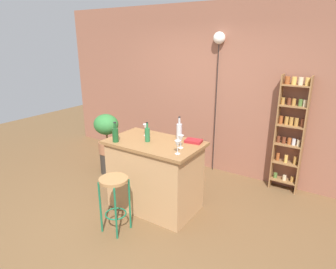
{
  "coord_description": "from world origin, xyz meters",
  "views": [
    {
      "loc": [
        2.1,
        -2.6,
        2.23
      ],
      "look_at": [
        0.05,
        0.55,
        1.0
      ],
      "focal_mm": 31.19,
      "sensor_mm": 36.0,
      "label": 1
    }
  ],
  "objects_px": {
    "wine_glass_left": "(146,127)",
    "wine_glass_center": "(181,139)",
    "plant_stool": "(109,162)",
    "wine_glass_right": "(178,144)",
    "spice_shelf": "(290,131)",
    "bottle_soda_blue": "(147,134)",
    "bottle_wine_red": "(179,132)",
    "potted_plant": "(106,130)",
    "bottle_sauce_amber": "(115,134)",
    "cookbook": "(194,141)",
    "pendant_globe_light": "(219,41)",
    "bar_stool": "(114,192)"
  },
  "relations": [
    {
      "from": "bottle_wine_red",
      "to": "pendant_globe_light",
      "type": "bearing_deg",
      "value": 93.79
    },
    {
      "from": "bar_stool",
      "to": "wine_glass_left",
      "type": "distance_m",
      "value": 1.02
    },
    {
      "from": "bottle_soda_blue",
      "to": "bottle_wine_red",
      "type": "bearing_deg",
      "value": 37.27
    },
    {
      "from": "plant_stool",
      "to": "wine_glass_right",
      "type": "bearing_deg",
      "value": -19.92
    },
    {
      "from": "bottle_soda_blue",
      "to": "pendant_globe_light",
      "type": "relative_size",
      "value": 0.11
    },
    {
      "from": "plant_stool",
      "to": "wine_glass_center",
      "type": "xyz_separation_m",
      "value": [
        1.72,
        -0.46,
        0.89
      ]
    },
    {
      "from": "wine_glass_left",
      "to": "cookbook",
      "type": "xyz_separation_m",
      "value": [
        0.69,
        0.11,
        -0.1
      ]
    },
    {
      "from": "spice_shelf",
      "to": "wine_glass_right",
      "type": "height_order",
      "value": "spice_shelf"
    },
    {
      "from": "bottle_sauce_amber",
      "to": "pendant_globe_light",
      "type": "height_order",
      "value": "pendant_globe_light"
    },
    {
      "from": "plant_stool",
      "to": "pendant_globe_light",
      "type": "height_order",
      "value": "pendant_globe_light"
    },
    {
      "from": "wine_glass_center",
      "to": "cookbook",
      "type": "xyz_separation_m",
      "value": [
        0.04,
        0.26,
        -0.1
      ]
    },
    {
      "from": "potted_plant",
      "to": "bottle_wine_red",
      "type": "relative_size",
      "value": 2.08
    },
    {
      "from": "plant_stool",
      "to": "bottle_sauce_amber",
      "type": "relative_size",
      "value": 1.4
    },
    {
      "from": "wine_glass_left",
      "to": "cookbook",
      "type": "distance_m",
      "value": 0.7
    },
    {
      "from": "bottle_wine_red",
      "to": "bottle_sauce_amber",
      "type": "xyz_separation_m",
      "value": [
        -0.67,
        -0.49,
        -0.02
      ]
    },
    {
      "from": "pendant_globe_light",
      "to": "bar_stool",
      "type": "bearing_deg",
      "value": -96.48
    },
    {
      "from": "bar_stool",
      "to": "pendant_globe_light",
      "type": "relative_size",
      "value": 0.3
    },
    {
      "from": "wine_glass_left",
      "to": "wine_glass_center",
      "type": "bearing_deg",
      "value": -12.97
    },
    {
      "from": "spice_shelf",
      "to": "wine_glass_right",
      "type": "relative_size",
      "value": 10.73
    },
    {
      "from": "wine_glass_left",
      "to": "wine_glass_right",
      "type": "relative_size",
      "value": 1.0
    },
    {
      "from": "plant_stool",
      "to": "potted_plant",
      "type": "height_order",
      "value": "potted_plant"
    },
    {
      "from": "bottle_sauce_amber",
      "to": "bar_stool",
      "type": "bearing_deg",
      "value": -51.72
    },
    {
      "from": "spice_shelf",
      "to": "bottle_wine_red",
      "type": "xyz_separation_m",
      "value": [
        -1.13,
        -1.28,
        0.14
      ]
    },
    {
      "from": "plant_stool",
      "to": "bottle_soda_blue",
      "type": "bearing_deg",
      "value": -21.73
    },
    {
      "from": "spice_shelf",
      "to": "plant_stool",
      "type": "height_order",
      "value": "spice_shelf"
    },
    {
      "from": "bar_stool",
      "to": "bottle_sauce_amber",
      "type": "xyz_separation_m",
      "value": [
        -0.33,
        0.41,
        0.54
      ]
    },
    {
      "from": "potted_plant",
      "to": "wine_glass_right",
      "type": "xyz_separation_m",
      "value": [
        1.79,
        -0.65,
        0.3
      ]
    },
    {
      "from": "bar_stool",
      "to": "bottle_wine_red",
      "type": "bearing_deg",
      "value": 69.25
    },
    {
      "from": "plant_stool",
      "to": "pendant_globe_light",
      "type": "distance_m",
      "value": 2.72
    },
    {
      "from": "bottle_sauce_amber",
      "to": "potted_plant",
      "type": "bearing_deg",
      "value": 140.96
    },
    {
      "from": "bottle_wine_red",
      "to": "bottle_sauce_amber",
      "type": "bearing_deg",
      "value": -143.99
    },
    {
      "from": "spice_shelf",
      "to": "bar_stool",
      "type": "bearing_deg",
      "value": -123.92
    },
    {
      "from": "potted_plant",
      "to": "pendant_globe_light",
      "type": "relative_size",
      "value": 0.29
    },
    {
      "from": "wine_glass_left",
      "to": "bottle_wine_red",
      "type": "bearing_deg",
      "value": 7.55
    },
    {
      "from": "bar_stool",
      "to": "wine_glass_left",
      "type": "xyz_separation_m",
      "value": [
        -0.16,
        0.83,
        0.56
      ]
    },
    {
      "from": "wine_glass_center",
      "to": "wine_glass_right",
      "type": "xyz_separation_m",
      "value": [
        0.07,
        -0.19,
        0.0
      ]
    },
    {
      "from": "spice_shelf",
      "to": "pendant_globe_light",
      "type": "xyz_separation_m",
      "value": [
        -1.22,
        0.05,
        1.25
      ]
    },
    {
      "from": "spice_shelf",
      "to": "potted_plant",
      "type": "relative_size",
      "value": 2.61
    },
    {
      "from": "wine_glass_left",
      "to": "pendant_globe_light",
      "type": "bearing_deg",
      "value": 73.58
    },
    {
      "from": "bottle_soda_blue",
      "to": "wine_glass_left",
      "type": "relative_size",
      "value": 1.6
    },
    {
      "from": "bottle_sauce_amber",
      "to": "cookbook",
      "type": "xyz_separation_m",
      "value": [
        0.86,
        0.53,
        -0.08
      ]
    },
    {
      "from": "bottle_soda_blue",
      "to": "wine_glass_center",
      "type": "relative_size",
      "value": 1.6
    },
    {
      "from": "wine_glass_center",
      "to": "pendant_globe_light",
      "type": "xyz_separation_m",
      "value": [
        -0.24,
        1.55,
        1.12
      ]
    },
    {
      "from": "bottle_wine_red",
      "to": "cookbook",
      "type": "bearing_deg",
      "value": 13.74
    },
    {
      "from": "spice_shelf",
      "to": "wine_glass_left",
      "type": "xyz_separation_m",
      "value": [
        -1.63,
        -1.35,
        0.13
      ]
    },
    {
      "from": "bottle_wine_red",
      "to": "potted_plant",
      "type": "bearing_deg",
      "value": 171.23
    },
    {
      "from": "plant_stool",
      "to": "wine_glass_left",
      "type": "distance_m",
      "value": 1.42
    },
    {
      "from": "wine_glass_left",
      "to": "wine_glass_right",
      "type": "xyz_separation_m",
      "value": [
        0.72,
        -0.34,
        0.0
      ]
    },
    {
      "from": "plant_stool",
      "to": "wine_glass_left",
      "type": "xyz_separation_m",
      "value": [
        1.07,
        -0.31,
        0.89
      ]
    },
    {
      "from": "bar_stool",
      "to": "wine_glass_left",
      "type": "relative_size",
      "value": 4.25
    }
  ]
}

